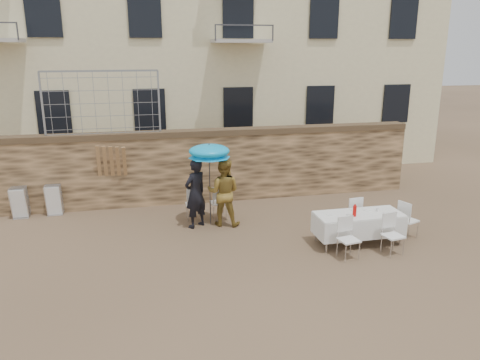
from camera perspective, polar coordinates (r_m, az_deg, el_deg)
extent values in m
plane|color=brown|center=(10.23, 0.48, -11.01)|extent=(80.00, 80.00, 0.00)
cube|color=brown|center=(14.48, -3.94, 1.70)|extent=(13.00, 0.50, 2.20)
imported|color=black|center=(12.34, -5.45, -1.63)|extent=(0.81, 0.76, 1.87)
imported|color=gold|center=(12.46, -2.02, -1.50)|extent=(1.07, 0.96, 1.83)
cylinder|color=#3F3F44|center=(12.49, -3.69, -1.40)|extent=(0.03, 0.03, 1.86)
cone|color=#099EDF|center=(12.23, -3.77, 3.27)|extent=(1.12, 1.12, 0.22)
cube|color=white|center=(11.65, 14.32, -4.09)|extent=(2.10, 0.85, 0.05)
cylinder|color=silver|center=(11.11, 10.55, -6.95)|extent=(0.04, 0.04, 0.74)
cylinder|color=silver|center=(11.95, 19.03, -5.92)|extent=(0.04, 0.04, 0.74)
cylinder|color=silver|center=(11.70, 9.25, -5.70)|extent=(0.04, 0.04, 0.74)
cylinder|color=silver|center=(12.50, 17.41, -4.82)|extent=(0.04, 0.04, 0.74)
cylinder|color=red|center=(11.38, 13.80, -3.69)|extent=(0.09, 0.09, 0.26)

